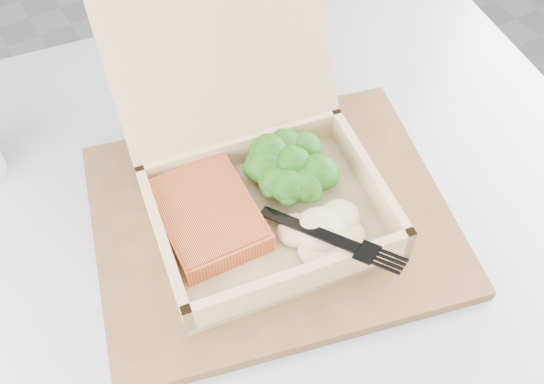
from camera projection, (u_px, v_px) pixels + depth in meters
floor at (207, 234)px, 1.58m from camera, size 4.00×4.00×0.00m
cafe_table at (281, 328)px, 0.82m from camera, size 1.02×1.02×0.76m
serving_tray at (272, 219)px, 0.68m from camera, size 0.46×0.41×0.02m
takeout_container at (253, 162)px, 0.65m from camera, size 0.29×0.33×0.21m
salmon_fillet at (208, 215)px, 0.65m from camera, size 0.11×0.14×0.03m
broccoli_pile at (292, 170)px, 0.68m from camera, size 0.10×0.10×0.04m
mashed_potatoes at (320, 230)px, 0.63m from camera, size 0.09×0.08×0.03m
plastic_fork at (290, 218)px, 0.63m from camera, size 0.08×0.17×0.03m
receipt at (242, 98)px, 0.81m from camera, size 0.13×0.16×0.00m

